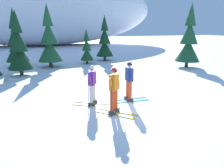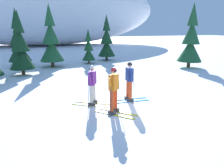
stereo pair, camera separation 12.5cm
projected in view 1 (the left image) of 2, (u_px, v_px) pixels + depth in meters
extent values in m
plane|color=white|center=(143.00, 103.00, 9.01)|extent=(120.00, 120.00, 0.00)
cube|color=gold|center=(118.00, 112.00, 8.06)|extent=(1.23, 1.25, 0.03)
cube|color=gold|center=(114.00, 115.00, 7.79)|extent=(1.23, 1.25, 0.03)
cube|color=#38383D|center=(116.00, 110.00, 8.08)|extent=(0.30, 0.30, 0.12)
cube|color=#38383D|center=(112.00, 112.00, 7.81)|extent=(0.30, 0.30, 0.12)
cylinder|color=#DB471E|center=(116.00, 98.00, 7.96)|extent=(0.15, 0.15, 0.79)
cylinder|color=#DB471E|center=(112.00, 101.00, 7.69)|extent=(0.15, 0.15, 0.79)
cube|color=orange|center=(114.00, 82.00, 7.64)|extent=(0.45, 0.45, 0.59)
cylinder|color=orange|center=(117.00, 82.00, 7.87)|extent=(0.27, 0.26, 0.58)
cylinder|color=orange|center=(111.00, 85.00, 7.44)|extent=(0.27, 0.26, 0.58)
sphere|color=tan|center=(114.00, 71.00, 7.53)|extent=(0.19, 0.19, 0.19)
sphere|color=red|center=(114.00, 70.00, 7.52)|extent=(0.21, 0.21, 0.21)
cube|color=black|center=(116.00, 71.00, 7.49)|extent=(0.13, 0.13, 0.07)
cylinder|color=#2D2D33|center=(119.00, 96.00, 8.08)|extent=(0.02, 0.02, 1.18)
cylinder|color=#2D2D33|center=(119.00, 109.00, 8.22)|extent=(0.07, 0.07, 0.01)
cylinder|color=#2D2D33|center=(111.00, 102.00, 7.49)|extent=(0.02, 0.02, 1.18)
cylinder|color=#2D2D33|center=(111.00, 115.00, 7.63)|extent=(0.07, 0.07, 0.01)
cube|color=#2893CC|center=(129.00, 99.00, 9.50)|extent=(1.62, 0.21, 0.03)
cube|color=#2893CC|center=(132.00, 101.00, 9.20)|extent=(1.62, 0.21, 0.03)
cube|color=#38383D|center=(127.00, 97.00, 9.46)|extent=(0.29, 0.16, 0.12)
cube|color=#38383D|center=(130.00, 100.00, 9.15)|extent=(0.29, 0.16, 0.12)
cylinder|color=#DB471E|center=(128.00, 88.00, 9.34)|extent=(0.15, 0.15, 0.78)
cylinder|color=#DB471E|center=(130.00, 90.00, 9.03)|extent=(0.15, 0.15, 0.78)
cube|color=navy|center=(129.00, 74.00, 9.00)|extent=(0.27, 0.43, 0.57)
cylinder|color=navy|center=(127.00, 74.00, 9.26)|extent=(0.12, 0.28, 0.58)
cylinder|color=navy|center=(131.00, 77.00, 8.78)|extent=(0.12, 0.28, 0.58)
sphere|color=tan|center=(129.00, 65.00, 8.89)|extent=(0.19, 0.19, 0.19)
sphere|color=black|center=(129.00, 64.00, 8.89)|extent=(0.21, 0.21, 0.21)
cube|color=black|center=(131.00, 65.00, 8.91)|extent=(0.05, 0.15, 0.07)
cylinder|color=#2D2D33|center=(128.00, 86.00, 9.52)|extent=(0.02, 0.02, 1.13)
cylinder|color=#2D2D33|center=(127.00, 97.00, 9.65)|extent=(0.07, 0.07, 0.01)
cylinder|color=#2D2D33|center=(133.00, 91.00, 8.87)|extent=(0.02, 0.02, 1.13)
cylinder|color=#2D2D33|center=(133.00, 102.00, 9.00)|extent=(0.07, 0.07, 0.01)
cube|color=gold|center=(89.00, 105.00, 8.70)|extent=(1.38, 0.89, 0.03)
cube|color=gold|center=(92.00, 103.00, 9.02)|extent=(1.38, 0.89, 0.03)
cube|color=#38383D|center=(92.00, 104.00, 8.66)|extent=(0.31, 0.26, 0.12)
cube|color=#38383D|center=(94.00, 101.00, 8.98)|extent=(0.31, 0.26, 0.12)
cylinder|color=silver|center=(91.00, 94.00, 8.55)|extent=(0.15, 0.15, 0.74)
cylinder|color=silver|center=(94.00, 92.00, 8.86)|extent=(0.15, 0.15, 0.74)
cube|color=#6B2889|center=(92.00, 78.00, 8.53)|extent=(0.42, 0.48, 0.55)
cylinder|color=#6B2889|center=(90.00, 81.00, 8.30)|extent=(0.23, 0.29, 0.58)
cylinder|color=#6B2889|center=(94.00, 78.00, 8.79)|extent=(0.23, 0.29, 0.58)
sphere|color=#A37556|center=(92.00, 69.00, 8.42)|extent=(0.19, 0.19, 0.19)
sphere|color=white|center=(92.00, 68.00, 8.42)|extent=(0.21, 0.21, 0.21)
cube|color=black|center=(90.00, 68.00, 8.44)|extent=(0.11, 0.15, 0.07)
cylinder|color=#2D2D33|center=(88.00, 95.00, 8.38)|extent=(0.02, 0.02, 1.10)
cylinder|color=#2D2D33|center=(89.00, 106.00, 8.51)|extent=(0.07, 0.07, 0.01)
cylinder|color=#2D2D33|center=(94.00, 90.00, 9.04)|extent=(0.02, 0.02, 1.10)
cylinder|color=#2D2D33|center=(94.00, 100.00, 9.17)|extent=(0.07, 0.07, 0.01)
cylinder|color=#47301E|center=(18.00, 63.00, 17.08)|extent=(0.25, 0.25, 0.63)
cone|color=#14381E|center=(17.00, 51.00, 16.82)|extent=(1.80, 1.80, 1.61)
cone|color=#14381E|center=(15.00, 35.00, 16.48)|extent=(1.30, 1.30, 1.61)
cone|color=#14381E|center=(13.00, 18.00, 16.13)|extent=(0.79, 0.79, 1.61)
cylinder|color=#47301E|center=(21.00, 71.00, 14.21)|extent=(0.23, 0.23, 0.58)
cone|color=#14381E|center=(20.00, 58.00, 13.97)|extent=(1.66, 1.66, 1.49)
cone|color=#14381E|center=(18.00, 40.00, 13.65)|extent=(1.20, 1.20, 1.49)
cone|color=#14381E|center=(15.00, 21.00, 13.34)|extent=(0.73, 0.73, 1.49)
cylinder|color=#47301E|center=(51.00, 63.00, 17.00)|extent=(0.27, 0.27, 0.67)
cone|color=#1E512D|center=(50.00, 50.00, 16.73)|extent=(1.92, 1.92, 1.72)
cone|color=#1E512D|center=(48.00, 33.00, 16.36)|extent=(1.38, 1.38, 1.72)
cone|color=#1E512D|center=(47.00, 15.00, 15.99)|extent=(0.85, 0.85, 1.72)
cylinder|color=#47301E|center=(87.00, 61.00, 18.69)|extent=(0.17, 0.17, 0.41)
cone|color=#194723|center=(87.00, 54.00, 18.52)|extent=(1.18, 1.18, 1.06)
cone|color=#194723|center=(87.00, 45.00, 18.30)|extent=(0.85, 0.85, 1.06)
cone|color=#194723|center=(86.00, 35.00, 18.07)|extent=(0.52, 0.52, 1.06)
cylinder|color=#47301E|center=(105.00, 57.00, 20.35)|extent=(0.23, 0.23, 0.59)
cone|color=#14381E|center=(105.00, 48.00, 20.11)|extent=(1.67, 1.67, 1.50)
cone|color=#14381E|center=(105.00, 36.00, 19.79)|extent=(1.21, 1.21, 1.50)
cone|color=#14381E|center=(104.00, 23.00, 19.47)|extent=(0.74, 0.74, 1.50)
cylinder|color=#47301E|center=(187.00, 63.00, 16.97)|extent=(0.27, 0.27, 0.68)
cone|color=#1E512D|center=(188.00, 50.00, 16.69)|extent=(1.94, 1.94, 1.73)
cone|color=#1E512D|center=(190.00, 33.00, 16.32)|extent=(1.39, 1.39, 1.73)
cone|color=#1E512D|center=(191.00, 14.00, 15.95)|extent=(0.85, 0.85, 1.73)
ellipsoid|color=white|center=(37.00, 9.00, 35.12)|extent=(41.09, 17.47, 12.32)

